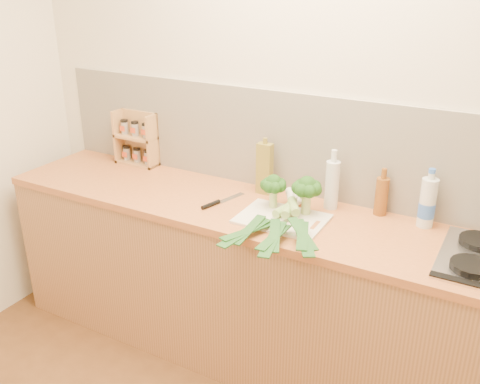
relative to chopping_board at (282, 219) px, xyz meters
The scene contains 14 objects.
room_shell 0.44m from the chopping_board, 91.43° to the left, with size 3.50×3.50×3.50m.
counter 0.46m from the chopping_board, 98.68° to the left, with size 3.20×0.62×0.90m.
chopping_board is the anchor object (origin of this frame).
broccoli_left 0.18m from the chopping_board, 135.51° to the left, with size 0.13×0.13×0.17m.
broccoli_right 0.19m from the chopping_board, 50.71° to the left, with size 0.15×0.15×0.19m.
leek_front 0.05m from the chopping_board, 127.56° to the right, with size 0.16×0.66×0.04m.
leek_mid 0.08m from the chopping_board, 51.99° to the right, with size 0.20×0.68×0.04m.
leek_back 0.11m from the chopping_board, 21.97° to the right, with size 0.39×0.61×0.04m.
chefs_knife 0.37m from the chopping_board, behind, with size 0.10×0.29×0.02m.
spice_rack 1.16m from the chopping_board, 164.89° to the left, with size 0.27×0.11×0.33m.
oil_tin 0.37m from the chopping_board, 131.26° to the left, with size 0.08×0.05×0.31m.
glass_bottle 0.32m from the chopping_board, 58.70° to the left, with size 0.07×0.07×0.31m.
amber_bottle 0.50m from the chopping_board, 37.09° to the left, with size 0.06×0.06×0.24m.
water_bottle 0.68m from the chopping_board, 23.82° to the left, with size 0.08×0.08×0.27m.
Camera 1 is at (0.96, -0.98, 2.03)m, focal length 40.00 mm.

